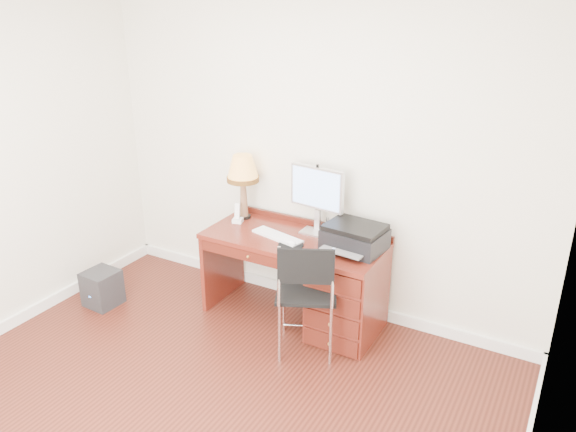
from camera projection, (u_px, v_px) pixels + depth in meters
The scene contains 12 objects.
ground at pixel (193, 415), 3.75m from camera, with size 4.00×4.00×0.00m, color #38130C.
room_shell at pixel (245, 359), 4.24m from camera, with size 4.00×4.00×4.00m.
desk at pixel (329, 283), 4.59m from camera, with size 1.50×0.67×0.75m.
monitor at pixel (316, 192), 4.59m from camera, with size 0.49×0.18×0.57m.
keyboard at pixel (277, 236), 4.61m from camera, with size 0.47×0.13×0.02m, color white.
mouse_pad at pixel (291, 244), 4.47m from camera, with size 0.21×0.21×0.04m.
printer at pixel (355, 237), 4.38m from camera, with size 0.49×0.40×0.20m.
leg_lamp at pixel (243, 172), 4.85m from camera, with size 0.28×0.28×0.58m.
phone at pixel (238, 217), 4.89m from camera, with size 0.10×0.10×0.18m.
pen_cup at pixel (327, 229), 4.66m from camera, with size 0.07×0.07×0.09m, color black.
chair at pixel (302, 286), 4.20m from camera, with size 0.60×0.61×0.96m.
equipment_box at pixel (102, 288), 5.02m from camera, with size 0.28×0.28×0.32m, color black.
Camera 1 is at (2.00, -2.29, 2.65)m, focal length 35.00 mm.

